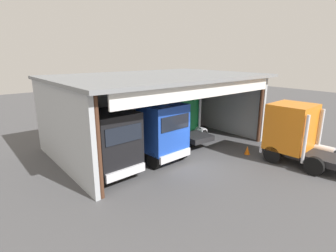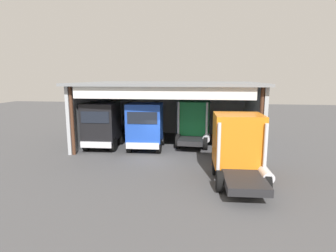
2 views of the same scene
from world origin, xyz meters
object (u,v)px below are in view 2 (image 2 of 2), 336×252
Objects in this scene: truck_green_center_left_bay at (194,122)px; traffic_cone at (214,160)px; truck_orange_center_bay at (239,147)px; oil_drum at (233,131)px; truck_black_right_bay at (102,124)px; truck_blue_center_right_bay at (145,126)px; tool_cart at (231,133)px.

traffic_cone is (1.50, -5.09, -1.60)m from truck_green_center_left_bay.
truck_green_center_left_bay is 0.91× the size of truck_orange_center_bay.
truck_orange_center_bay reaches higher than oil_drum.
truck_black_right_bay reaches higher than oil_drum.
traffic_cone is (8.39, -2.92, -1.60)m from truck_black_right_bay.
truck_blue_center_right_bay is 1.13× the size of truck_green_center_left_bay.
tool_cart is 8.07m from traffic_cone.
traffic_cone is at bearing -102.27° from tool_cart.
traffic_cone is (5.03, -2.93, -1.53)m from truck_blue_center_right_bay.
truck_orange_center_bay is 8.90× the size of traffic_cone.
truck_green_center_left_bay is at bearing -151.24° from truck_blue_center_right_bay.
truck_green_center_left_bay is 4.47m from tool_cart.
traffic_cone is at bearing -102.67° from oil_drum.
traffic_cone is at bearing 112.30° from truck_orange_center_bay.
truck_green_center_left_bay is at bearing 106.52° from truck_orange_center_bay.
truck_orange_center_bay is at bearing -94.25° from oil_drum.
truck_blue_center_right_bay is (3.36, 0.01, -0.07)m from truck_black_right_bay.
truck_black_right_bay is 0.96× the size of truck_orange_center_bay.
oil_drum is at bearing 73.86° from tool_cart.
truck_orange_center_bay is at bearing -64.89° from traffic_cone.
truck_blue_center_right_bay is 9.19× the size of traffic_cone.
truck_green_center_left_bay is 5.27m from oil_drum.
tool_cart is (0.57, 10.32, -1.33)m from truck_orange_center_bay.
truck_blue_center_right_bay is 1.03× the size of truck_orange_center_bay.
truck_black_right_bay is 9.03m from traffic_cone.
truck_blue_center_right_bay reaches higher than tool_cart.
truck_orange_center_bay is 3.11m from traffic_cone.
oil_drum is 1.60× the size of traffic_cone.
truck_blue_center_right_bay is 4.14m from truck_green_center_left_bay.
truck_black_right_bay is 11.34m from tool_cart.
oil_drum is (10.37, 5.86, -1.43)m from truck_black_right_bay.
truck_black_right_bay is 1.05× the size of truck_green_center_left_bay.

